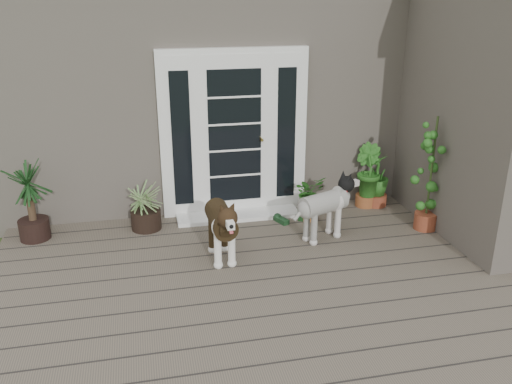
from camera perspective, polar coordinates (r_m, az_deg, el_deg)
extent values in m
cube|color=#6B5B4C|center=(5.49, 4.12, -11.13)|extent=(6.20, 4.60, 0.12)
cube|color=#665E54|center=(8.92, -3.43, 11.69)|extent=(7.40, 4.00, 3.10)
cube|color=#665E54|center=(7.15, 24.91, 7.53)|extent=(1.60, 2.40, 3.10)
cube|color=white|center=(6.98, -2.31, 6.17)|extent=(1.90, 0.14, 2.15)
cube|color=white|center=(7.14, -1.90, -2.42)|extent=(1.60, 0.40, 0.05)
imported|color=#20651C|center=(7.01, 5.58, -0.97)|extent=(0.50, 0.50, 0.49)
imported|color=#154C1A|center=(7.53, 11.56, 0.87)|extent=(0.51, 0.51, 0.65)
imported|color=#1B5217|center=(7.59, 12.59, 0.73)|extent=(0.54, 0.54, 0.59)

